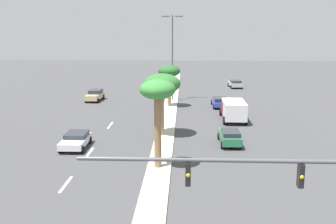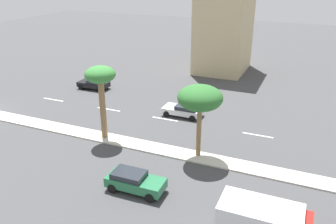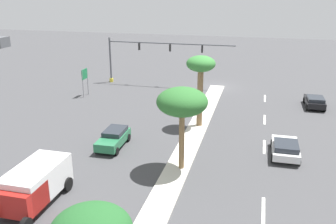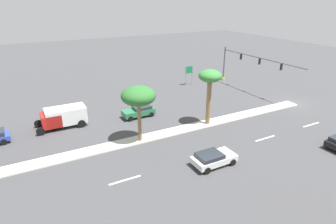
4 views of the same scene
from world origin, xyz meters
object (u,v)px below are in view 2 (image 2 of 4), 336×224
object	(u,v)px
commercial_building	(224,25)
sedan_black_center	(94,84)
palm_tree_front	(200,99)
box_truck	(268,223)
sedan_white_left	(184,110)
sedan_green_leading	(134,181)
palm_tree_right	(100,79)

from	to	relation	value
commercial_building	sedan_black_center	world-z (taller)	commercial_building
palm_tree_front	box_truck	world-z (taller)	palm_tree_front
sedan_black_center	sedan_white_left	world-z (taller)	sedan_black_center
sedan_green_leading	box_truck	world-z (taller)	box_truck
palm_tree_right	sedan_green_leading	world-z (taller)	palm_tree_right
palm_tree_front	sedan_white_left	distance (m)	9.44
sedan_green_leading	sedan_black_center	bearing A→B (deg)	-138.91
sedan_green_leading	box_truck	xyz separation A→B (m)	(1.41, 9.13, 0.54)
sedan_black_center	commercial_building	bearing A→B (deg)	139.75
sedan_white_left	box_truck	xyz separation A→B (m)	(14.99, 10.66, 0.60)
palm_tree_front	sedan_black_center	world-z (taller)	palm_tree_front
sedan_green_leading	palm_tree_right	bearing A→B (deg)	-133.78
palm_tree_right	sedan_white_left	world-z (taller)	palm_tree_right
commercial_building	sedan_white_left	distance (m)	19.50
palm_tree_front	commercial_building	bearing A→B (deg)	-169.09
sedan_green_leading	box_truck	size ratio (longest dim) A/B	0.71
commercial_building	palm_tree_front	bearing A→B (deg)	10.91
commercial_building	box_truck	distance (m)	35.88
commercial_building	sedan_white_left	size ratio (longest dim) A/B	3.29
commercial_building	palm_tree_front	xyz separation A→B (m)	(25.87, 4.99, -1.66)
palm_tree_right	palm_tree_front	size ratio (longest dim) A/B	1.11
commercial_building	sedan_black_center	xyz separation A→B (m)	(14.86, -12.58, -5.99)
palm_tree_front	sedan_green_leading	distance (m)	7.97
sedan_green_leading	commercial_building	bearing A→B (deg)	-175.61
palm_tree_front	box_truck	distance (m)	10.78
commercial_building	sedan_black_center	distance (m)	20.37
box_truck	commercial_building	bearing A→B (deg)	-160.92
commercial_building	sedan_white_left	xyz separation A→B (m)	(18.53, 0.94, -5.99)
commercial_building	palm_tree_front	world-z (taller)	commercial_building
commercial_building	palm_tree_front	size ratio (longest dim) A/B	2.24
palm_tree_right	sedan_green_leading	distance (m)	9.97
palm_tree_right	palm_tree_front	bearing A→B (deg)	91.27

